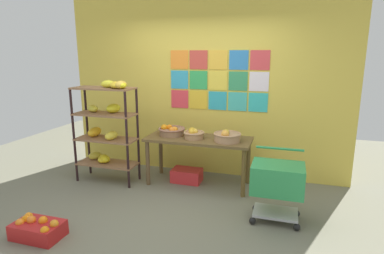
{
  "coord_description": "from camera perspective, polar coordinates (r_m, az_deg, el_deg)",
  "views": [
    {
      "loc": [
        1.32,
        -3.35,
        1.95
      ],
      "look_at": [
        0.06,
        0.79,
        0.95
      ],
      "focal_mm": 30.02,
      "sensor_mm": 36.0,
      "label": 1
    }
  ],
  "objects": [
    {
      "name": "display_table",
      "position": [
        4.76,
        1.15,
        -3.03
      ],
      "size": [
        1.55,
        0.63,
        0.72
      ],
      "color": "brown",
      "rests_on": "ground"
    },
    {
      "name": "shopping_cart",
      "position": [
        3.9,
        14.92,
        -9.26
      ],
      "size": [
        0.59,
        0.47,
        0.83
      ],
      "rotation": [
        0.0,
        0.0,
        0.09
      ],
      "color": "black",
      "rests_on": "ground"
    },
    {
      "name": "banana_shelf_unit",
      "position": [
        5.0,
        -14.96,
        0.55
      ],
      "size": [
        0.95,
        0.45,
        1.57
      ],
      "color": "black",
      "rests_on": "ground"
    },
    {
      "name": "fruit_basket_back_left",
      "position": [
        4.69,
        0.31,
        -1.25
      ],
      "size": [
        0.31,
        0.31,
        0.16
      ],
      "color": "tan",
      "rests_on": "display_table"
    },
    {
      "name": "fruit_basket_right",
      "position": [
        4.89,
        -3.69,
        -0.65
      ],
      "size": [
        0.41,
        0.41,
        0.16
      ],
      "color": "#906949",
      "rests_on": "display_table"
    },
    {
      "name": "ground",
      "position": [
        4.09,
        -4.18,
        -15.42
      ],
      "size": [
        9.16,
        9.16,
        0.0
      ],
      "primitive_type": "plane",
      "color": "#6B6A57"
    },
    {
      "name": "fruit_basket_left",
      "position": [
        4.56,
        6.23,
        -1.66
      ],
      "size": [
        0.39,
        0.39,
        0.18
      ],
      "color": "#A9805B",
      "rests_on": "display_table"
    },
    {
      "name": "orange_crate_foreground",
      "position": [
        3.99,
        -25.74,
        -15.93
      ],
      "size": [
        0.53,
        0.32,
        0.23
      ],
      "color": "#AC1C1C",
      "rests_on": "ground"
    },
    {
      "name": "produce_crate_under_table",
      "position": [
        5.02,
        -0.93,
        -8.59
      ],
      "size": [
        0.45,
        0.29,
        0.2
      ],
      "primitive_type": "cube",
      "color": "red",
      "rests_on": "ground"
    },
    {
      "name": "back_wall_with_art",
      "position": [
        5.15,
        2.09,
        7.78
      ],
      "size": [
        4.56,
        0.07,
        2.95
      ],
      "color": "gold",
      "rests_on": "ground"
    }
  ]
}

